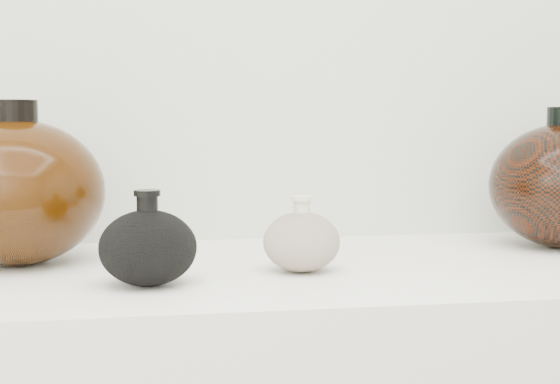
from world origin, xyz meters
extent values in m
cube|color=silver|center=(0.00, 0.95, 0.89)|extent=(1.20, 0.50, 0.03)
ellipsoid|color=black|center=(-0.17, 0.85, 0.95)|extent=(0.12, 0.12, 0.09)
cylinder|color=black|center=(-0.17, 0.85, 1.00)|extent=(0.03, 0.03, 0.03)
cylinder|color=black|center=(-0.17, 0.85, 1.01)|extent=(0.03, 0.03, 0.01)
ellipsoid|color=beige|center=(0.03, 0.91, 0.94)|extent=(0.12, 0.12, 0.08)
cylinder|color=beige|center=(0.03, 0.91, 0.99)|extent=(0.03, 0.03, 0.02)
cylinder|color=beige|center=(0.03, 0.91, 1.00)|extent=(0.03, 0.03, 0.01)
ellipsoid|color=black|center=(-0.35, 1.02, 1.00)|extent=(0.29, 0.29, 0.20)
cylinder|color=black|center=(-0.35, 1.02, 1.11)|extent=(0.07, 0.07, 0.04)
camera|label=1|loc=(-0.17, -0.09, 1.10)|focal=50.00mm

